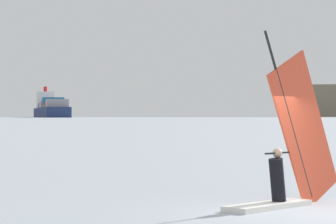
# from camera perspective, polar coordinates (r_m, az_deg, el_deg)

# --- Properties ---
(ground_plane) EXTENTS (4000.00, 4000.00, 0.00)m
(ground_plane) POSITION_cam_1_polar(r_m,az_deg,el_deg) (16.68, 10.97, -7.36)
(ground_plane) COLOR #9EA8B2
(windsurfer) EXTENTS (2.98, 3.25, 4.15)m
(windsurfer) POSITION_cam_1_polar(r_m,az_deg,el_deg) (17.57, 8.91, -3.87)
(windsurfer) COLOR white
(windsurfer) RESTS_ON ground_plane
(cargo_ship) EXTENTS (72.98, 177.88, 35.24)m
(cargo_ship) POSITION_cam_1_polar(r_m,az_deg,el_deg) (817.16, -8.82, 0.19)
(cargo_ship) COLOR navy
(cargo_ship) RESTS_ON ground_plane
(distant_headland) EXTENTS (1084.59, 519.33, 42.89)m
(distant_headland) POSITION_cam_1_polar(r_m,az_deg,el_deg) (1240.90, -5.32, 0.64)
(distant_headland) COLOR #756B56
(distant_headland) RESTS_ON ground_plane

